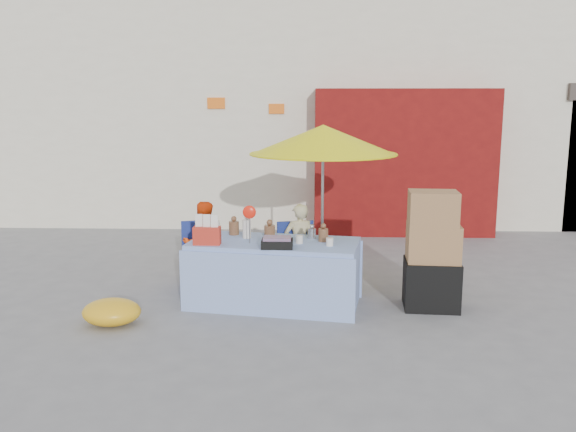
{
  "coord_description": "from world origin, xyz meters",
  "views": [
    {
      "loc": [
        0.48,
        -6.72,
        2.38
      ],
      "look_at": [
        0.24,
        0.6,
        1.0
      ],
      "focal_mm": 38.0,
      "sensor_mm": 36.0,
      "label": 1
    }
  ],
  "objects_px": {
    "chair_right": "(299,269)",
    "box_stack": "(432,255)",
    "umbrella": "(323,140)",
    "vendor_beige": "(299,245)",
    "chair_left": "(202,269)",
    "market_table": "(274,272)",
    "vendor_orange": "(204,244)"
  },
  "relations": [
    {
      "from": "vendor_beige",
      "to": "box_stack",
      "type": "relative_size",
      "value": 0.79
    },
    {
      "from": "chair_left",
      "to": "vendor_orange",
      "type": "distance_m",
      "value": 0.33
    },
    {
      "from": "chair_right",
      "to": "box_stack",
      "type": "relative_size",
      "value": 0.61
    },
    {
      "from": "chair_right",
      "to": "box_stack",
      "type": "bearing_deg",
      "value": -38.51
    },
    {
      "from": "chair_right",
      "to": "umbrella",
      "type": "xyz_separation_m",
      "value": [
        0.3,
        0.28,
        1.64
      ]
    },
    {
      "from": "vendor_orange",
      "to": "umbrella",
      "type": "bearing_deg",
      "value": 170.9
    },
    {
      "from": "umbrella",
      "to": "chair_left",
      "type": "bearing_deg",
      "value": -169.62
    },
    {
      "from": "box_stack",
      "to": "chair_right",
      "type": "bearing_deg",
      "value": 156.11
    },
    {
      "from": "box_stack",
      "to": "market_table",
      "type": "bearing_deg",
      "value": 177.86
    },
    {
      "from": "chair_right",
      "to": "box_stack",
      "type": "distance_m",
      "value": 1.74
    },
    {
      "from": "chair_left",
      "to": "box_stack",
      "type": "bearing_deg",
      "value": -28.42
    },
    {
      "from": "chair_right",
      "to": "vendor_beige",
      "type": "relative_size",
      "value": 0.78
    },
    {
      "from": "vendor_orange",
      "to": "vendor_beige",
      "type": "relative_size",
      "value": 1.02
    },
    {
      "from": "market_table",
      "to": "vendor_orange",
      "type": "bearing_deg",
      "value": 151.29
    },
    {
      "from": "box_stack",
      "to": "chair_left",
      "type": "bearing_deg",
      "value": 166.21
    },
    {
      "from": "vendor_beige",
      "to": "vendor_orange",
      "type": "bearing_deg",
      "value": -14.62
    },
    {
      "from": "chair_left",
      "to": "vendor_beige",
      "type": "bearing_deg",
      "value": -8.49
    },
    {
      "from": "chair_left",
      "to": "umbrella",
      "type": "relative_size",
      "value": 0.41
    },
    {
      "from": "chair_left",
      "to": "umbrella",
      "type": "height_order",
      "value": "umbrella"
    },
    {
      "from": "chair_right",
      "to": "vendor_orange",
      "type": "distance_m",
      "value": 1.29
    },
    {
      "from": "market_table",
      "to": "box_stack",
      "type": "bearing_deg",
      "value": 7.33
    },
    {
      "from": "chair_left",
      "to": "chair_right",
      "type": "distance_m",
      "value": 1.25
    },
    {
      "from": "market_table",
      "to": "umbrella",
      "type": "bearing_deg",
      "value": 66.31
    },
    {
      "from": "chair_left",
      "to": "chair_right",
      "type": "relative_size",
      "value": 1.0
    },
    {
      "from": "chair_right",
      "to": "vendor_beige",
      "type": "height_order",
      "value": "vendor_beige"
    },
    {
      "from": "vendor_orange",
      "to": "box_stack",
      "type": "bearing_deg",
      "value": 149.0
    },
    {
      "from": "market_table",
      "to": "box_stack",
      "type": "xyz_separation_m",
      "value": [
        1.84,
        -0.07,
        0.24
      ]
    },
    {
      "from": "vendor_beige",
      "to": "box_stack",
      "type": "distance_m",
      "value": 1.76
    },
    {
      "from": "chair_right",
      "to": "box_stack",
      "type": "xyz_separation_m",
      "value": [
        1.55,
        -0.69,
        0.38
      ]
    },
    {
      "from": "market_table",
      "to": "vendor_beige",
      "type": "bearing_deg",
      "value": 78.38
    },
    {
      "from": "umbrella",
      "to": "vendor_beige",
      "type": "bearing_deg",
      "value": -153.43
    },
    {
      "from": "vendor_orange",
      "to": "box_stack",
      "type": "relative_size",
      "value": 0.8
    }
  ]
}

